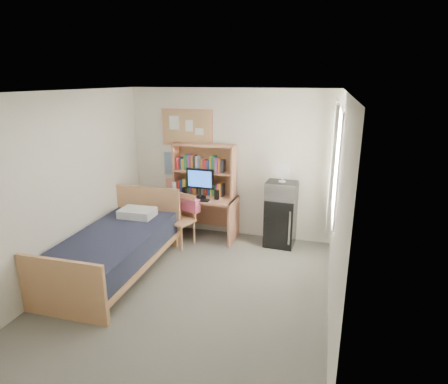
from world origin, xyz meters
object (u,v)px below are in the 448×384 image
(desk_fan, at_px, (283,173))
(microwave, at_px, (282,190))
(speaker_right, at_px, (217,195))
(mini_fridge, at_px, (280,222))
(monitor, at_px, (200,183))
(speaker_left, at_px, (185,192))
(desk, at_px, (202,217))
(bulletin_board, at_px, (187,127))
(bed, at_px, (115,254))
(desk_chair, at_px, (180,221))

(desk_fan, bearing_deg, microwave, 67.07)
(speaker_right, distance_m, desk_fan, 1.17)
(mini_fridge, xyz_separation_m, monitor, (-1.39, -0.12, 0.60))
(speaker_left, distance_m, desk_fan, 1.74)
(monitor, bearing_deg, desk, 90.00)
(bulletin_board, xyz_separation_m, desk, (0.36, -0.31, -1.54))
(bed, height_order, desk_fan, desk_fan)
(bulletin_board, xyz_separation_m, bed, (-0.44, -1.91, -1.61))
(monitor, distance_m, speaker_left, 0.35)
(monitor, xyz_separation_m, desk_fan, (1.39, 0.10, 0.25))
(desk_chair, height_order, speaker_left, speaker_left)
(speaker_left, bearing_deg, speaker_right, 0.00)
(bulletin_board, relative_size, desk_fan, 3.25)
(desk, distance_m, microwave, 1.51)
(desk_chair, bearing_deg, bulletin_board, 118.30)
(bulletin_board, distance_m, speaker_left, 1.14)
(bed, relative_size, desk_fan, 7.71)
(mini_fridge, relative_size, monitor, 1.59)
(bulletin_board, height_order, desk, bulletin_board)
(mini_fridge, xyz_separation_m, speaker_right, (-1.09, -0.13, 0.43))
(bulletin_board, distance_m, monitor, 1.04)
(desk, xyz_separation_m, speaker_left, (-0.30, -0.05, 0.46))
(desk_fan, bearing_deg, speaker_right, -170.49)
(desk, distance_m, bed, 1.79)
(mini_fridge, bearing_deg, desk_fan, -90.00)
(monitor, distance_m, microwave, 1.39)
(microwave, bearing_deg, desk_chair, -160.77)
(bulletin_board, distance_m, desk_chair, 1.65)
(mini_fridge, height_order, speaker_left, speaker_left)
(bulletin_board, xyz_separation_m, microwave, (1.74, -0.27, -0.95))
(mini_fridge, bearing_deg, speaker_right, -169.46)
(speaker_left, relative_size, microwave, 0.32)
(microwave, bearing_deg, desk_fan, -112.93)
(mini_fridge, bearing_deg, speaker_left, -172.79)
(mini_fridge, height_order, microwave, microwave)
(desk, distance_m, desk_fan, 1.64)
(desk_chair, relative_size, speaker_left, 5.53)
(microwave, bearing_deg, speaker_left, -173.46)
(bed, relative_size, microwave, 4.45)
(speaker_right, xyz_separation_m, desk_fan, (1.09, 0.11, 0.42))
(desk_chair, bearing_deg, speaker_left, 118.17)
(speaker_right, relative_size, desk_fan, 0.57)
(monitor, xyz_separation_m, speaker_right, (0.30, -0.01, -0.18))
(speaker_left, relative_size, desk_fan, 0.55)
(bulletin_board, relative_size, desk_chair, 1.08)
(mini_fridge, height_order, bed, mini_fridge)
(desk_chair, bearing_deg, speaker_right, 52.08)
(monitor, bearing_deg, speaker_right, 0.00)
(mini_fridge, bearing_deg, desk_chair, -160.14)
(desk, height_order, monitor, monitor)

